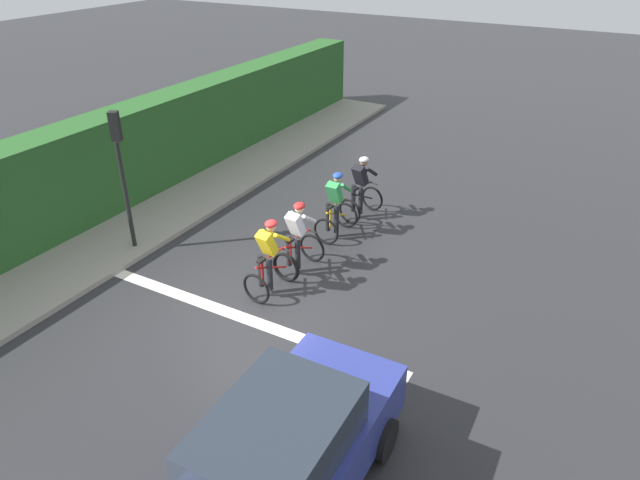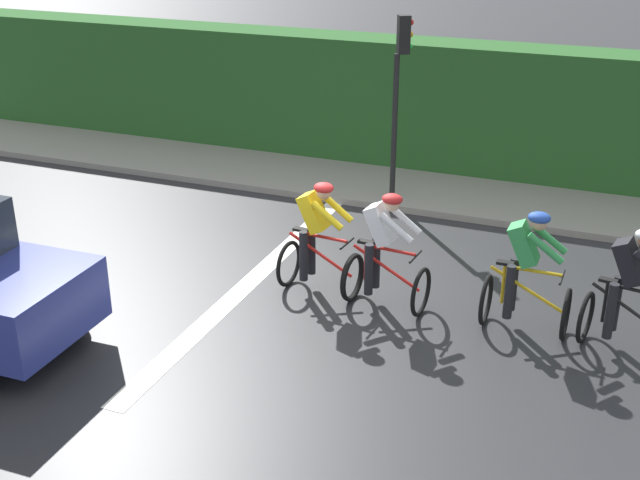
# 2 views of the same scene
# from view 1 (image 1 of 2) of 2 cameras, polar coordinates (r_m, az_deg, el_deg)

# --- Properties ---
(ground_plane) EXTENTS (80.00, 80.00, 0.00)m
(ground_plane) POSITION_cam_1_polar(r_m,az_deg,el_deg) (11.73, -6.64, -6.91)
(ground_plane) COLOR #28282B
(sidewalk_kerb) EXTENTS (2.80, 25.25, 0.12)m
(sidewalk_kerb) POSITION_cam_1_polar(r_m,az_deg,el_deg) (15.81, -16.86, 2.28)
(sidewalk_kerb) COLOR gray
(sidewalk_kerb) RESTS_ON ground
(stone_wall_low) EXTENTS (0.44, 25.25, 0.57)m
(stone_wall_low) POSITION_cam_1_polar(r_m,az_deg,el_deg) (16.33, -19.22, 3.64)
(stone_wall_low) COLOR gray
(stone_wall_low) RESTS_ON ground
(hedge_wall) EXTENTS (1.10, 25.25, 2.56)m
(hedge_wall) POSITION_cam_1_polar(r_m,az_deg,el_deg) (16.17, -20.53, 7.04)
(hedge_wall) COLOR #265623
(hedge_wall) RESTS_ON ground
(road_marking_stop_line) EXTENTS (7.00, 0.30, 0.01)m
(road_marking_stop_line) POSITION_cam_1_polar(r_m,az_deg,el_deg) (11.52, -7.57, -7.71)
(road_marking_stop_line) COLOR silver
(road_marking_stop_line) RESTS_ON ground
(cyclist_lead) EXTENTS (0.86, 1.18, 1.66)m
(cyclist_lead) POSITION_cam_1_polar(r_m,az_deg,el_deg) (14.93, 4.10, 5.06)
(cyclist_lead) COLOR black
(cyclist_lead) RESTS_ON ground
(cyclist_second) EXTENTS (0.70, 1.09, 1.66)m
(cyclist_second) POSITION_cam_1_polar(r_m,az_deg,el_deg) (13.94, 1.56, 3.31)
(cyclist_second) COLOR black
(cyclist_second) RESTS_ON ground
(cyclist_mid) EXTENTS (0.77, 1.14, 1.66)m
(cyclist_mid) POSITION_cam_1_polar(r_m,az_deg,el_deg) (12.48, -2.25, -0.00)
(cyclist_mid) COLOR black
(cyclist_mid) RESTS_ON ground
(cyclist_fourth) EXTENTS (0.77, 1.14, 1.66)m
(cyclist_fourth) POSITION_cam_1_polar(r_m,az_deg,el_deg) (11.79, -5.03, -1.96)
(cyclist_fourth) COLOR black
(cyclist_fourth) RESTS_ON ground
(car_navy) EXTENTS (1.94, 4.13, 1.76)m
(car_navy) POSITION_cam_1_polar(r_m,az_deg,el_deg) (7.83, -3.46, -20.80)
(car_navy) COLOR navy
(car_navy) RESTS_ON ground
(traffic_light_near_crossing) EXTENTS (0.27, 0.29, 3.34)m
(traffic_light_near_crossing) POSITION_cam_1_polar(r_m,az_deg,el_deg) (13.53, -19.24, 7.40)
(traffic_light_near_crossing) COLOR black
(traffic_light_near_crossing) RESTS_ON ground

